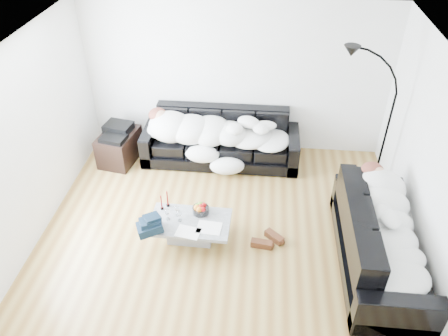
# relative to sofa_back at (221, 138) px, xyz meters

# --- Properties ---
(ground) EXTENTS (5.00, 5.00, 0.00)m
(ground) POSITION_rel_sofa_back_xyz_m (0.20, -1.77, -0.43)
(ground) COLOR brown
(ground) RESTS_ON ground
(wall_back) EXTENTS (5.00, 0.02, 2.60)m
(wall_back) POSITION_rel_sofa_back_xyz_m (0.20, 0.48, 0.87)
(wall_back) COLOR silver
(wall_back) RESTS_ON ground
(wall_left) EXTENTS (0.02, 4.50, 2.60)m
(wall_left) POSITION_rel_sofa_back_xyz_m (-2.30, -1.77, 0.87)
(wall_left) COLOR silver
(wall_left) RESTS_ON ground
(wall_right) EXTENTS (0.02, 4.50, 2.60)m
(wall_right) POSITION_rel_sofa_back_xyz_m (2.70, -1.77, 0.87)
(wall_right) COLOR silver
(wall_right) RESTS_ON ground
(ceiling) EXTENTS (5.00, 5.00, 0.00)m
(ceiling) POSITION_rel_sofa_back_xyz_m (0.20, -1.77, 2.17)
(ceiling) COLOR white
(ceiling) RESTS_ON ground
(sofa_back) EXTENTS (2.60, 0.90, 0.85)m
(sofa_back) POSITION_rel_sofa_back_xyz_m (0.00, 0.00, 0.00)
(sofa_back) COLOR black
(sofa_back) RESTS_ON ground
(sofa_right) EXTENTS (0.95, 2.22, 0.90)m
(sofa_right) POSITION_rel_sofa_back_xyz_m (2.24, -2.14, 0.02)
(sofa_right) COLOR black
(sofa_right) RESTS_ON ground
(sleeper_back) EXTENTS (2.20, 0.76, 0.44)m
(sleeper_back) POSITION_rel_sofa_back_xyz_m (0.00, -0.05, 0.21)
(sleeper_back) COLOR white
(sleeper_back) RESTS_ON sofa_back
(sleeper_right) EXTENTS (0.80, 1.91, 0.47)m
(sleeper_right) POSITION_rel_sofa_back_xyz_m (2.24, -2.14, 0.23)
(sleeper_right) COLOR white
(sleeper_right) RESTS_ON sofa_right
(teal_cushion) EXTENTS (0.42, 0.38, 0.20)m
(teal_cushion) POSITION_rel_sofa_back_xyz_m (2.18, -1.45, 0.29)
(teal_cushion) COLOR #0A4737
(teal_cushion) RESTS_ON sofa_right
(coffee_table) EXTENTS (1.09, 0.65, 0.32)m
(coffee_table) POSITION_rel_sofa_back_xyz_m (-0.22, -1.92, -0.27)
(coffee_table) COLOR #939699
(coffee_table) RESTS_ON ground
(fruit_bowl) EXTENTS (0.28, 0.28, 0.14)m
(fruit_bowl) POSITION_rel_sofa_back_xyz_m (-0.09, -1.73, -0.04)
(fruit_bowl) COLOR white
(fruit_bowl) RESTS_ON coffee_table
(wine_glass_a) EXTENTS (0.08, 0.08, 0.16)m
(wine_glass_a) POSITION_rel_sofa_back_xyz_m (-0.40, -1.82, -0.03)
(wine_glass_a) COLOR white
(wine_glass_a) RESTS_ON coffee_table
(wine_glass_b) EXTENTS (0.09, 0.09, 0.17)m
(wine_glass_b) POSITION_rel_sofa_back_xyz_m (-0.52, -1.91, -0.03)
(wine_glass_b) COLOR white
(wine_glass_b) RESTS_ON coffee_table
(wine_glass_c) EXTENTS (0.07, 0.07, 0.16)m
(wine_glass_c) POSITION_rel_sofa_back_xyz_m (-0.35, -1.92, -0.03)
(wine_glass_c) COLOR white
(wine_glass_c) RESTS_ON coffee_table
(candle_left) EXTENTS (0.05, 0.05, 0.24)m
(candle_left) POSITION_rel_sofa_back_xyz_m (-0.64, -1.72, 0.01)
(candle_left) COLOR maroon
(candle_left) RESTS_ON coffee_table
(candle_right) EXTENTS (0.05, 0.05, 0.26)m
(candle_right) POSITION_rel_sofa_back_xyz_m (-0.57, -1.65, 0.02)
(candle_right) COLOR maroon
(candle_right) RESTS_ON coffee_table
(newspaper_a) EXTENTS (0.34, 0.27, 0.01)m
(newspaper_a) POSITION_rel_sofa_back_xyz_m (0.06, -2.02, -0.10)
(newspaper_a) COLOR silver
(newspaper_a) RESTS_ON coffee_table
(newspaper_b) EXTENTS (0.35, 0.27, 0.01)m
(newspaper_b) POSITION_rel_sofa_back_xyz_m (-0.20, -2.13, -0.10)
(newspaper_b) COLOR silver
(newspaper_b) RESTS_ON coffee_table
(navy_jacket) EXTENTS (0.43, 0.40, 0.17)m
(navy_jacket) POSITION_rel_sofa_back_xyz_m (-0.67, -2.13, 0.06)
(navy_jacket) COLOR black
(navy_jacket) RESTS_ON coffee_table
(shoes) EXTENTS (0.57, 0.49, 0.11)m
(shoes) POSITION_rel_sofa_back_xyz_m (0.84, -1.92, -0.37)
(shoes) COLOR #472311
(shoes) RESTS_ON ground
(av_cabinet) EXTENTS (0.65, 0.84, 0.52)m
(av_cabinet) POSITION_rel_sofa_back_xyz_m (-1.71, -0.18, -0.16)
(av_cabinet) COLOR black
(av_cabinet) RESTS_ON ground
(stereo) EXTENTS (0.50, 0.42, 0.13)m
(stereo) POSITION_rel_sofa_back_xyz_m (-1.71, -0.18, 0.16)
(stereo) COLOR black
(stereo) RESTS_ON av_cabinet
(floor_lamp) EXTENTS (0.79, 0.51, 2.03)m
(floor_lamp) POSITION_rel_sofa_back_xyz_m (2.47, -0.55, 0.59)
(floor_lamp) COLOR black
(floor_lamp) RESTS_ON ground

